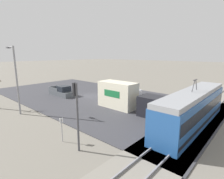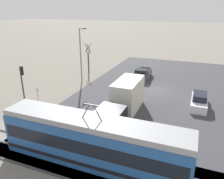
{
  "view_description": "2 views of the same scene",
  "coord_description": "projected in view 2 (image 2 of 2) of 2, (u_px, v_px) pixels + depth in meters",
  "views": [
    {
      "loc": [
        19.47,
        22.06,
        7.2
      ],
      "look_at": [
        -0.36,
        4.43,
        1.76
      ],
      "focal_mm": 28.0,
      "sensor_mm": 36.0,
      "label": 1
    },
    {
      "loc": [
        -4.74,
        28.97,
        10.91
      ],
      "look_at": [
        4.25,
        6.26,
        1.71
      ],
      "focal_mm": 35.0,
      "sensor_mm": 36.0,
      "label": 2
    }
  ],
  "objects": [
    {
      "name": "pickup_truck",
      "position": [
        142.0,
        75.0,
        35.09
      ],
      "size": [
        1.95,
        5.41,
        1.75
      ],
      "color": "#4C5156",
      "rests_on": "ground"
    },
    {
      "name": "street_tree",
      "position": [
        88.0,
        60.0,
        37.89
      ],
      "size": [
        1.25,
        1.04,
        5.32
      ],
      "color": "brown",
      "rests_on": "ground"
    },
    {
      "name": "sedan_car_0",
      "position": [
        199.0,
        101.0,
        25.27
      ],
      "size": [
        1.73,
        4.73,
        1.61
      ],
      "rotation": [
        0.0,
        0.0,
        3.14
      ],
      "color": "silver",
      "rests_on": "ground"
    },
    {
      "name": "light_rail_tram",
      "position": [
        93.0,
        141.0,
        15.82
      ],
      "size": [
        13.91,
        2.61,
        4.67
      ],
      "color": "#235193",
      "rests_on": "ground"
    },
    {
      "name": "street_lamp_near_crossing",
      "position": [
        81.0,
        51.0,
        33.05
      ],
      "size": [
        0.36,
        1.95,
        8.1
      ],
      "color": "gray",
      "rests_on": "ground"
    },
    {
      "name": "box_truck",
      "position": [
        124.0,
        100.0,
        23.2
      ],
      "size": [
        2.44,
        8.88,
        3.45
      ],
      "color": "black",
      "rests_on": "ground"
    },
    {
      "name": "no_parking_sign",
      "position": [
        38.0,
        95.0,
        25.69
      ],
      "size": [
        0.32,
        0.08,
        2.08
      ],
      "color": "gray",
      "rests_on": "ground"
    },
    {
      "name": "rail_bed",
      "position": [
        112.0,
        166.0,
        15.91
      ],
      "size": [
        67.13,
        4.4,
        0.22
      ],
      "color": "gray",
      "rests_on": "ground"
    },
    {
      "name": "traffic_light_pole",
      "position": [
        23.0,
        83.0,
        23.14
      ],
      "size": [
        0.28,
        0.47,
        5.2
      ],
      "color": "#47474C",
      "rests_on": "ground"
    },
    {
      "name": "road_surface",
      "position": [
        156.0,
        90.0,
        30.67
      ],
      "size": [
        19.95,
        38.68,
        0.08
      ],
      "color": "#38383D",
      "rests_on": "ground"
    },
    {
      "name": "ground_plane",
      "position": [
        156.0,
        90.0,
        30.69
      ],
      "size": [
        320.0,
        320.0,
        0.0
      ],
      "primitive_type": "plane",
      "color": "slate"
    }
  ]
}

